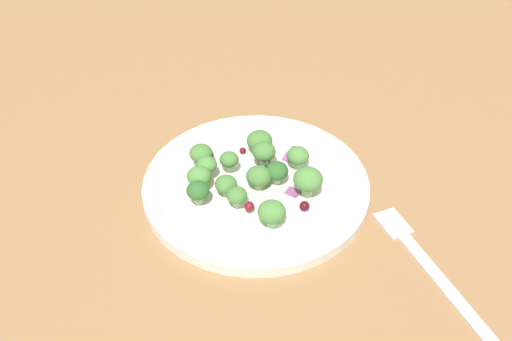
{
  "coord_description": "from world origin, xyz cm",
  "views": [
    {
      "loc": [
        9.54,
        -43.77,
        42.55
      ],
      "look_at": [
        -1.41,
        0.98,
        2.7
      ],
      "focal_mm": 42.44,
      "sensor_mm": 36.0,
      "label": 1
    }
  ],
  "objects_px": {
    "plate": "(256,184)",
    "broccoli_floret_2": "(298,156)",
    "broccoli_floret_1": "(237,196)",
    "broccoli_floret_0": "(201,154)",
    "fork": "(432,269)"
  },
  "relations": [
    {
      "from": "broccoli_floret_1",
      "to": "broccoli_floret_0",
      "type": "bearing_deg",
      "value": 135.91
    },
    {
      "from": "plate",
      "to": "broccoli_floret_0",
      "type": "distance_m",
      "value": 0.06
    },
    {
      "from": "broccoli_floret_0",
      "to": "broccoli_floret_1",
      "type": "distance_m",
      "value": 0.07
    },
    {
      "from": "fork",
      "to": "broccoli_floret_0",
      "type": "bearing_deg",
      "value": 163.2
    },
    {
      "from": "broccoli_floret_0",
      "to": "broccoli_floret_2",
      "type": "xyz_separation_m",
      "value": [
        0.1,
        0.02,
        -0.0
      ]
    },
    {
      "from": "plate",
      "to": "broccoli_floret_2",
      "type": "bearing_deg",
      "value": 37.12
    },
    {
      "from": "broccoli_floret_0",
      "to": "broccoli_floret_1",
      "type": "height_order",
      "value": "broccoli_floret_0"
    },
    {
      "from": "broccoli_floret_2",
      "to": "fork",
      "type": "bearing_deg",
      "value": -33.7
    },
    {
      "from": "broccoli_floret_1",
      "to": "fork",
      "type": "xyz_separation_m",
      "value": [
        0.19,
        -0.02,
        -0.03
      ]
    },
    {
      "from": "broccoli_floret_1",
      "to": "fork",
      "type": "bearing_deg",
      "value": -6.72
    },
    {
      "from": "plate",
      "to": "broccoli_floret_2",
      "type": "relative_size",
      "value": 9.85
    },
    {
      "from": "plate",
      "to": "broccoli_floret_2",
      "type": "distance_m",
      "value": 0.05
    },
    {
      "from": "plate",
      "to": "broccoli_floret_0",
      "type": "relative_size",
      "value": 9.54
    },
    {
      "from": "broccoli_floret_1",
      "to": "plate",
      "type": "bearing_deg",
      "value": 79.82
    },
    {
      "from": "broccoli_floret_2",
      "to": "fork",
      "type": "height_order",
      "value": "broccoli_floret_2"
    }
  ]
}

